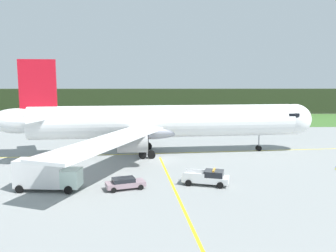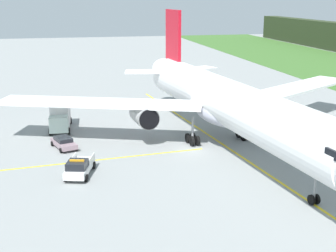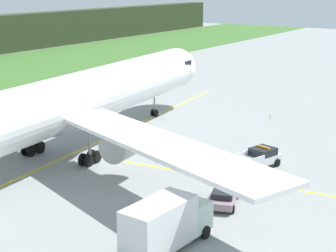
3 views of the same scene
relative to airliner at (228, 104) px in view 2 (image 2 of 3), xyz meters
name	(u,v)px [view 2 (image 2 of 3)]	position (x,y,z in m)	size (l,w,h in m)	color
ground	(192,150)	(0.29, -4.34, -5.30)	(320.00, 320.00, 0.00)	gray
taxiway_centerline_main	(230,149)	(0.73, 0.08, -5.29)	(69.50, 0.30, 0.01)	yellow
taxiway_centerline_spur	(50,165)	(1.93, -20.54, -5.29)	(35.19, 0.30, 0.01)	yellow
airliner	(228,104)	(0.00, 0.00, 0.00)	(53.45, 51.71, 15.44)	white
ops_pickup_truck	(79,167)	(5.71, -17.57, -4.39)	(5.74, 3.43, 1.94)	silver
catering_truck	(60,116)	(-12.59, -19.23, -3.44)	(7.35, 3.10, 3.67)	#B4CCC3
staff_car	(64,142)	(-3.82, -18.96, -4.60)	(4.75, 3.17, 1.30)	gray
taxiway_edge_light_west	(113,108)	(-22.46, -11.11, -5.04)	(0.12, 0.12, 0.47)	yellow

